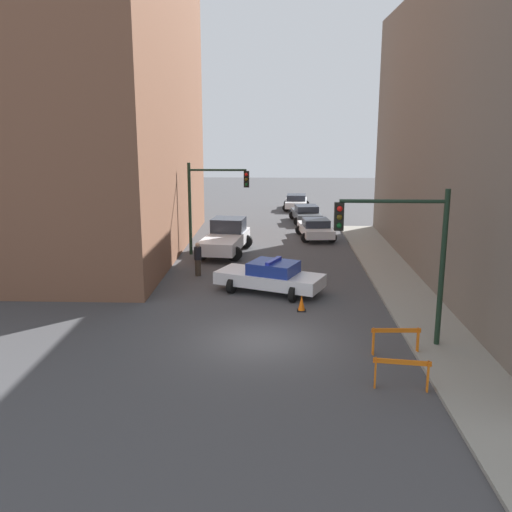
% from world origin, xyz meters
% --- Properties ---
extents(ground_plane, '(120.00, 120.00, 0.00)m').
position_xyz_m(ground_plane, '(0.00, 0.00, 0.00)').
color(ground_plane, '#424244').
extents(sidewalk_right, '(2.40, 44.00, 0.12)m').
position_xyz_m(sidewalk_right, '(6.20, 0.00, 0.06)').
color(sidewalk_right, gray).
rests_on(sidewalk_right, ground_plane).
extents(building_corner_left, '(14.00, 20.00, 25.73)m').
position_xyz_m(building_corner_left, '(-12.00, 14.00, 12.86)').
color(building_corner_left, brown).
rests_on(building_corner_left, ground_plane).
extents(traffic_light_near, '(3.64, 0.35, 5.20)m').
position_xyz_m(traffic_light_near, '(4.73, -0.43, 3.53)').
color(traffic_light_near, black).
rests_on(traffic_light_near, sidewalk_right).
extents(traffic_light_far, '(3.44, 0.35, 5.20)m').
position_xyz_m(traffic_light_far, '(-3.30, 13.07, 3.40)').
color(traffic_light_far, black).
rests_on(traffic_light_far, ground_plane).
extents(police_car, '(5.05, 3.53, 1.52)m').
position_xyz_m(police_car, '(0.24, 5.74, 0.72)').
color(police_car, white).
rests_on(police_car, ground_plane).
extents(white_truck, '(3.07, 5.61, 1.90)m').
position_xyz_m(white_truck, '(-2.44, 13.55, 0.91)').
color(white_truck, silver).
rests_on(white_truck, ground_plane).
extents(parked_car_near, '(2.55, 4.46, 1.31)m').
position_xyz_m(parked_car_near, '(3.02, 17.96, 0.67)').
color(parked_car_near, silver).
rests_on(parked_car_near, ground_plane).
extents(parked_car_mid, '(2.56, 4.46, 1.31)m').
position_xyz_m(parked_car_mid, '(2.71, 24.11, 0.67)').
color(parked_car_mid, '#474C51').
rests_on(parked_car_mid, ground_plane).
extents(parked_car_far, '(2.42, 4.39, 1.31)m').
position_xyz_m(parked_car_far, '(2.16, 30.71, 0.67)').
color(parked_car_far, silver).
rests_on(parked_car_far, ground_plane).
extents(pedestrian_crossing, '(0.46, 0.46, 1.66)m').
position_xyz_m(pedestrian_crossing, '(-3.35, 8.43, 0.86)').
color(pedestrian_crossing, '#382D23').
rests_on(pedestrian_crossing, ground_plane).
extents(barrier_front, '(1.59, 0.36, 0.90)m').
position_xyz_m(barrier_front, '(4.05, -3.61, 0.62)').
color(barrier_front, orange).
rests_on(barrier_front, ground_plane).
extents(barrier_mid, '(1.60, 0.22, 0.90)m').
position_xyz_m(barrier_mid, '(4.38, -1.10, 0.62)').
color(barrier_mid, orange).
rests_on(barrier_mid, ground_plane).
extents(traffic_cone, '(0.36, 0.36, 0.66)m').
position_xyz_m(traffic_cone, '(1.52, 3.20, 0.32)').
color(traffic_cone, black).
rests_on(traffic_cone, ground_plane).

